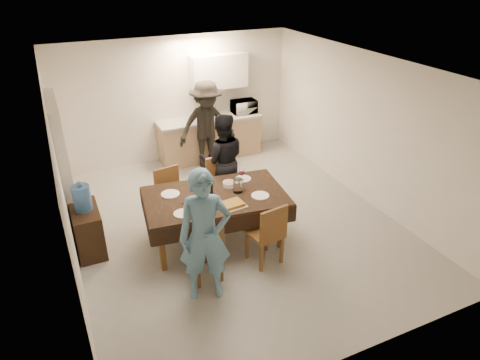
% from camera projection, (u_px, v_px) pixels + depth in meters
% --- Properties ---
extents(floor, '(5.00, 6.00, 0.02)m').
position_uv_depth(floor, '(235.00, 223.00, 7.17)').
color(floor, '#A0A09B').
rests_on(floor, ground).
extents(ceiling, '(5.00, 6.00, 0.02)m').
position_uv_depth(ceiling, '(234.00, 67.00, 5.97)').
color(ceiling, white).
rests_on(ceiling, wall_back).
extents(wall_back, '(5.00, 0.02, 2.60)m').
position_uv_depth(wall_back, '(177.00, 100.00, 8.99)').
color(wall_back, white).
rests_on(wall_back, floor).
extents(wall_front, '(5.00, 0.02, 2.60)m').
position_uv_depth(wall_front, '(359.00, 266.00, 4.15)').
color(wall_front, white).
rests_on(wall_front, floor).
extents(wall_left, '(0.02, 6.00, 2.60)m').
position_uv_depth(wall_left, '(61.00, 184.00, 5.65)').
color(wall_left, white).
rests_on(wall_left, floor).
extents(wall_right, '(0.02, 6.00, 2.60)m').
position_uv_depth(wall_right, '(365.00, 128.00, 7.49)').
color(wall_right, white).
rests_on(wall_right, floor).
extents(stub_partition, '(0.15, 1.40, 2.10)m').
position_uv_depth(stub_partition, '(64.00, 164.00, 6.76)').
color(stub_partition, beige).
rests_on(stub_partition, floor).
extents(kitchen_base_cabinet, '(2.20, 0.60, 0.86)m').
position_uv_depth(kitchen_base_cabinet, '(210.00, 139.00, 9.35)').
color(kitchen_base_cabinet, '#A28361').
rests_on(kitchen_base_cabinet, floor).
extents(kitchen_worktop, '(2.24, 0.64, 0.05)m').
position_uv_depth(kitchen_worktop, '(209.00, 119.00, 9.14)').
color(kitchen_worktop, '#A5A5A1').
rests_on(kitchen_worktop, kitchen_base_cabinet).
extents(upper_cabinet, '(1.20, 0.34, 0.70)m').
position_uv_depth(upper_cabinet, '(219.00, 71.00, 8.92)').
color(upper_cabinet, white).
rests_on(upper_cabinet, wall_back).
extents(dining_table, '(2.22, 1.46, 0.82)m').
position_uv_depth(dining_table, '(215.00, 197.00, 6.37)').
color(dining_table, black).
rests_on(dining_table, floor).
extents(chair_near_left, '(0.40, 0.40, 0.48)m').
position_uv_depth(chair_near_left, '(207.00, 249.00, 5.64)').
color(chair_near_left, brown).
rests_on(chair_near_left, floor).
extents(chair_near_right, '(0.51, 0.51, 0.53)m').
position_uv_depth(chair_near_right, '(268.00, 229.00, 5.94)').
color(chair_near_right, brown).
rests_on(chair_near_right, floor).
extents(chair_far_left, '(0.50, 0.50, 0.52)m').
position_uv_depth(chair_far_left, '(174.00, 195.00, 6.83)').
color(chair_far_left, brown).
rests_on(chair_far_left, floor).
extents(chair_far_right, '(0.51, 0.51, 0.53)m').
position_uv_depth(chair_far_right, '(226.00, 183.00, 7.15)').
color(chair_far_right, brown).
rests_on(chair_far_right, floor).
extents(console, '(0.39, 0.77, 0.71)m').
position_uv_depth(console, '(88.00, 230.00, 6.35)').
color(console, black).
rests_on(console, floor).
extents(water_jug, '(0.26, 0.26, 0.38)m').
position_uv_depth(water_jug, '(82.00, 198.00, 6.10)').
color(water_jug, '#4476BC').
rests_on(water_jug, console).
extents(wine_bottle, '(0.08, 0.08, 0.30)m').
position_uv_depth(wine_bottle, '(210.00, 185.00, 6.31)').
color(wine_bottle, black).
rests_on(wine_bottle, dining_table).
extents(water_pitcher, '(0.14, 0.14, 0.22)m').
position_uv_depth(water_pitcher, '(238.00, 186.00, 6.40)').
color(water_pitcher, white).
rests_on(water_pitcher, dining_table).
extents(savoury_tart, '(0.42, 0.33, 0.05)m').
position_uv_depth(savoury_tart, '(231.00, 204.00, 6.08)').
color(savoury_tart, gold).
rests_on(savoury_tart, dining_table).
extents(salad_bowl, '(0.19, 0.19, 0.07)m').
position_uv_depth(salad_bowl, '(229.00, 184.00, 6.60)').
color(salad_bowl, white).
rests_on(salad_bowl, dining_table).
extents(mushroom_dish, '(0.19, 0.19, 0.03)m').
position_uv_depth(mushroom_dish, '(205.00, 187.00, 6.56)').
color(mushroom_dish, white).
rests_on(mushroom_dish, dining_table).
extents(wine_glass_a, '(0.09, 0.09, 0.19)m').
position_uv_depth(wine_glass_a, '(185.00, 206.00, 5.91)').
color(wine_glass_a, white).
rests_on(wine_glass_a, dining_table).
extents(wine_glass_b, '(0.09, 0.09, 0.21)m').
position_uv_depth(wine_glass_b, '(242.00, 175.00, 6.71)').
color(wine_glass_b, white).
rests_on(wine_glass_b, dining_table).
extents(wine_glass_c, '(0.08, 0.08, 0.18)m').
position_uv_depth(wine_glass_c, '(195.00, 184.00, 6.48)').
color(wine_glass_c, white).
rests_on(wine_glass_c, dining_table).
extents(plate_near_left, '(0.25, 0.25, 0.01)m').
position_uv_depth(plate_near_left, '(183.00, 214.00, 5.89)').
color(plate_near_left, white).
rests_on(plate_near_left, dining_table).
extents(plate_near_right, '(0.27, 0.27, 0.02)m').
position_uv_depth(plate_near_right, '(260.00, 196.00, 6.33)').
color(plate_near_right, white).
rests_on(plate_near_right, dining_table).
extents(plate_far_left, '(0.28, 0.28, 0.02)m').
position_uv_depth(plate_far_left, '(170.00, 194.00, 6.37)').
color(plate_far_left, white).
rests_on(plate_far_left, dining_table).
extents(plate_far_right, '(0.25, 0.25, 0.01)m').
position_uv_depth(plate_far_right, '(243.00, 179.00, 6.82)').
color(plate_far_right, white).
rests_on(plate_far_right, dining_table).
extents(microwave, '(0.52, 0.35, 0.29)m').
position_uv_depth(microwave, '(244.00, 107.00, 9.36)').
color(microwave, white).
rests_on(microwave, kitchen_worktop).
extents(person_near, '(0.75, 0.59, 1.80)m').
position_uv_depth(person_near, '(205.00, 237.00, 5.27)').
color(person_near, '#5C8CAA').
rests_on(person_near, floor).
extents(person_far, '(0.97, 0.85, 1.68)m').
position_uv_depth(person_far, '(222.00, 160.00, 7.39)').
color(person_far, black).
rests_on(person_far, floor).
extents(person_kitchen, '(1.19, 0.68, 1.84)m').
position_uv_depth(person_kitchen, '(207.00, 126.00, 8.68)').
color(person_kitchen, black).
rests_on(person_kitchen, floor).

